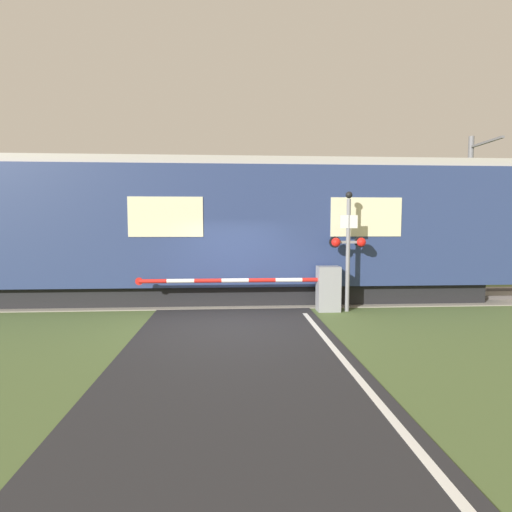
# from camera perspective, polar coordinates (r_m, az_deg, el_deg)

# --- Properties ---
(ground_plane) EXTENTS (80.00, 80.00, 0.00)m
(ground_plane) POSITION_cam_1_polar(r_m,az_deg,el_deg) (9.43, -3.11, -9.80)
(ground_plane) COLOR #4C6033
(track_bed) EXTENTS (36.00, 3.20, 0.13)m
(track_bed) POSITION_cam_1_polar(r_m,az_deg,el_deg) (12.62, -3.24, -6.01)
(track_bed) COLOR gray
(track_bed) RESTS_ON ground_plane
(train) EXTENTS (20.01, 3.02, 4.21)m
(train) POSITION_cam_1_polar(r_m,az_deg,el_deg) (12.53, -11.66, 3.61)
(train) COLOR black
(train) RESTS_ON ground_plane
(crossing_barrier) EXTENTS (5.41, 0.44, 1.21)m
(crossing_barrier) POSITION_cam_1_polar(r_m,az_deg,el_deg) (10.85, 8.21, -4.45)
(crossing_barrier) COLOR gray
(crossing_barrier) RESTS_ON ground_plane
(signal_post) EXTENTS (0.98, 0.26, 3.20)m
(signal_post) POSITION_cam_1_polar(r_m,az_deg,el_deg) (10.87, 13.04, 1.72)
(signal_post) COLOR gray
(signal_post) RESTS_ON ground_plane
(catenary_pole) EXTENTS (0.20, 1.90, 5.67)m
(catenary_pole) POSITION_cam_1_polar(r_m,az_deg,el_deg) (17.46, 28.18, 6.13)
(catenary_pole) COLOR slate
(catenary_pole) RESTS_ON ground_plane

